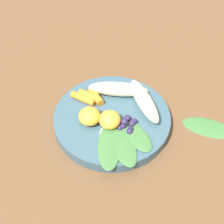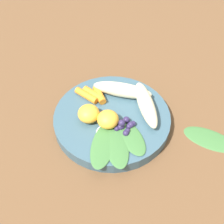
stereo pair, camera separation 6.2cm
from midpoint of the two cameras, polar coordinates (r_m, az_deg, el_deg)
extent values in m
plane|color=brown|center=(0.65, 2.74, -2.34)|extent=(2.40, 2.40, 0.00)
cylinder|color=#385666|center=(0.64, 2.78, -1.57)|extent=(0.26, 0.26, 0.03)
ellipsoid|color=beige|center=(0.66, 4.77, 4.29)|extent=(0.09, 0.14, 0.03)
ellipsoid|color=beige|center=(0.63, 9.59, 1.49)|extent=(0.14, 0.04, 0.03)
ellipsoid|color=#F4A833|center=(0.60, 2.14, -1.65)|extent=(0.05, 0.05, 0.03)
ellipsoid|color=#F4A833|center=(0.60, -1.71, -0.82)|extent=(0.05, 0.05, 0.04)
cylinder|color=orange|center=(0.66, 0.14, 3.33)|extent=(0.05, 0.02, 0.02)
cylinder|color=orange|center=(0.66, -1.14, 3.51)|extent=(0.05, 0.05, 0.02)
cylinder|color=orange|center=(0.66, -2.47, 3.20)|extent=(0.06, 0.05, 0.02)
sphere|color=#2D234C|center=(0.60, 4.85, -3.11)|extent=(0.01, 0.01, 0.01)
sphere|color=#2D234C|center=(0.61, 7.16, -2.50)|extent=(0.01, 0.01, 0.01)
sphere|color=#2D234C|center=(0.61, 4.14, -2.47)|extent=(0.01, 0.01, 0.01)
sphere|color=#2D234C|center=(0.59, 6.08, -3.97)|extent=(0.01, 0.01, 0.01)
sphere|color=#2D234C|center=(0.59, 5.82, -4.43)|extent=(0.01, 0.01, 0.01)
sphere|color=#2D234C|center=(0.60, 6.74, -2.75)|extent=(0.01, 0.01, 0.01)
sphere|color=#2D234C|center=(0.61, 5.81, -1.76)|extent=(0.01, 0.01, 0.01)
sphere|color=#2D234C|center=(0.59, 5.00, -2.38)|extent=(0.01, 0.01, 0.01)
sphere|color=#2D234C|center=(0.60, 4.70, -3.14)|extent=(0.01, 0.01, 0.01)
sphere|color=#2D234C|center=(0.60, 4.00, -3.55)|extent=(0.01, 0.01, 0.01)
sphere|color=#2D234C|center=(0.60, 6.37, -3.06)|extent=(0.01, 0.01, 0.01)
cylinder|color=white|center=(0.59, 1.82, -4.38)|extent=(0.04, 0.04, 0.00)
ellipsoid|color=#3D7038|center=(0.57, 1.38, -6.66)|extent=(0.13, 0.09, 0.01)
ellipsoid|color=#3D7038|center=(0.58, 3.81, -6.36)|extent=(0.13, 0.06, 0.01)
ellipsoid|color=#3D7038|center=(0.59, 6.79, -5.19)|extent=(0.11, 0.06, 0.01)
ellipsoid|color=#3D7038|center=(0.66, 21.62, -5.15)|extent=(0.12, 0.12, 0.01)
camera|label=1|loc=(0.03, -87.13, 3.21)|focal=45.53mm
camera|label=2|loc=(0.03, 92.87, -3.21)|focal=45.53mm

